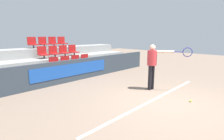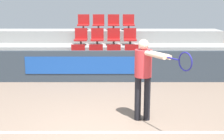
# 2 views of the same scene
# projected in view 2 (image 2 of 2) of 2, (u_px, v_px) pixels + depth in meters

# --- Properties ---
(court_baseline) EXTENTS (5.87, 0.08, 0.01)m
(court_baseline) POSITION_uv_depth(u_px,v_px,m) (98.00, 132.00, 5.74)
(court_baseline) COLOR white
(court_baseline) RESTS_ON ground
(barrier_wall) EXTENTS (9.04, 0.14, 0.94)m
(barrier_wall) POSITION_uv_depth(u_px,v_px,m) (102.00, 66.00, 9.28)
(barrier_wall) COLOR #2D3842
(barrier_wall) RESTS_ON ground
(bleacher_tier_front) EXTENTS (8.64, 1.09, 0.44)m
(bleacher_tier_front) POSITION_uv_depth(u_px,v_px,m) (103.00, 70.00, 9.95)
(bleacher_tier_front) COLOR gray
(bleacher_tier_front) RESTS_ON ground
(bleacher_tier_middle) EXTENTS (8.64, 1.09, 0.87)m
(bleacher_tier_middle) POSITION_uv_depth(u_px,v_px,m) (104.00, 57.00, 10.97)
(bleacher_tier_middle) COLOR gray
(bleacher_tier_middle) RESTS_ON ground
(bleacher_tier_back) EXTENTS (8.64, 1.09, 1.31)m
(bleacher_tier_back) POSITION_uv_depth(u_px,v_px,m) (105.00, 47.00, 11.99)
(bleacher_tier_back) COLOR gray
(bleacher_tier_back) RESTS_ON ground
(stadium_chair_0) EXTENTS (0.44, 0.42, 0.57)m
(stadium_chair_0) POSITION_uv_depth(u_px,v_px,m) (76.00, 55.00, 9.97)
(stadium_chair_0) COLOR #333333
(stadium_chair_0) RESTS_ON bleacher_tier_front
(stadium_chair_1) EXTENTS (0.44, 0.42, 0.57)m
(stadium_chair_1) POSITION_uv_depth(u_px,v_px,m) (94.00, 55.00, 9.97)
(stadium_chair_1) COLOR #333333
(stadium_chair_1) RESTS_ON bleacher_tier_front
(stadium_chair_2) EXTENTS (0.44, 0.42, 0.57)m
(stadium_chair_2) POSITION_uv_depth(u_px,v_px,m) (112.00, 55.00, 9.97)
(stadium_chair_2) COLOR #333333
(stadium_chair_2) RESTS_ON bleacher_tier_front
(stadium_chair_3) EXTENTS (0.44, 0.42, 0.57)m
(stadium_chair_3) POSITION_uv_depth(u_px,v_px,m) (130.00, 55.00, 9.98)
(stadium_chair_3) COLOR #333333
(stadium_chair_3) RESTS_ON bleacher_tier_front
(stadium_chair_4) EXTENTS (0.44, 0.42, 0.57)m
(stadium_chair_4) POSITION_uv_depth(u_px,v_px,m) (79.00, 37.00, 10.94)
(stadium_chair_4) COLOR #333333
(stadium_chair_4) RESTS_ON bleacher_tier_middle
(stadium_chair_5) EXTENTS (0.44, 0.42, 0.57)m
(stadium_chair_5) POSITION_uv_depth(u_px,v_px,m) (96.00, 37.00, 10.94)
(stadium_chair_5) COLOR #333333
(stadium_chair_5) RESTS_ON bleacher_tier_middle
(stadium_chair_6) EXTENTS (0.44, 0.42, 0.57)m
(stadium_chair_6) POSITION_uv_depth(u_px,v_px,m) (112.00, 37.00, 10.95)
(stadium_chair_6) COLOR #333333
(stadium_chair_6) RESTS_ON bleacher_tier_middle
(stadium_chair_7) EXTENTS (0.44, 0.42, 0.57)m
(stadium_chair_7) POSITION_uv_depth(u_px,v_px,m) (129.00, 37.00, 10.95)
(stadium_chair_7) COLOR #333333
(stadium_chair_7) RESTS_ON bleacher_tier_middle
(stadium_chair_8) EXTENTS (0.44, 0.42, 0.57)m
(stadium_chair_8) POSITION_uv_depth(u_px,v_px,m) (82.00, 23.00, 11.92)
(stadium_chair_8) COLOR #333333
(stadium_chair_8) RESTS_ON bleacher_tier_back
(stadium_chair_9) EXTENTS (0.44, 0.42, 0.57)m
(stadium_chair_9) POSITION_uv_depth(u_px,v_px,m) (97.00, 23.00, 11.92)
(stadium_chair_9) COLOR #333333
(stadium_chair_9) RESTS_ON bleacher_tier_back
(stadium_chair_10) EXTENTS (0.44, 0.42, 0.57)m
(stadium_chair_10) POSITION_uv_depth(u_px,v_px,m) (112.00, 23.00, 11.92)
(stadium_chair_10) COLOR #333333
(stadium_chair_10) RESTS_ON bleacher_tier_back
(stadium_chair_11) EXTENTS (0.44, 0.42, 0.57)m
(stadium_chair_11) POSITION_uv_depth(u_px,v_px,m) (127.00, 23.00, 11.92)
(stadium_chair_11) COLOR #333333
(stadium_chair_11) RESTS_ON bleacher_tier_back
(tennis_player) EXTENTS (0.84, 1.33, 1.65)m
(tennis_player) POSITION_uv_depth(u_px,v_px,m) (143.00, 71.00, 6.10)
(tennis_player) COLOR black
(tennis_player) RESTS_ON ground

